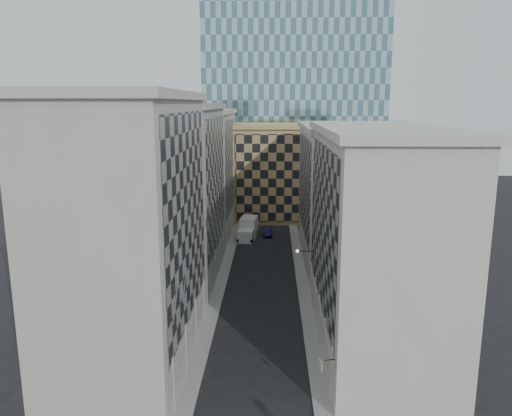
# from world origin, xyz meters

# --- Properties ---
(sidewalk_west) EXTENTS (1.50, 100.00, 0.15)m
(sidewalk_west) POSITION_xyz_m (-5.25, 30.00, 0.07)
(sidewalk_west) COLOR gray
(sidewalk_west) RESTS_ON ground
(sidewalk_east) EXTENTS (1.50, 100.00, 0.15)m
(sidewalk_east) POSITION_xyz_m (5.25, 30.00, 0.07)
(sidewalk_east) COLOR gray
(sidewalk_east) RESTS_ON ground
(bldg_left_a) EXTENTS (10.80, 22.80, 23.70)m
(bldg_left_a) POSITION_xyz_m (-10.88, 11.00, 11.82)
(bldg_left_a) COLOR #A8A197
(bldg_left_a) RESTS_ON ground
(bldg_left_b) EXTENTS (10.80, 22.80, 22.70)m
(bldg_left_b) POSITION_xyz_m (-10.88, 33.00, 11.32)
(bldg_left_b) COLOR gray
(bldg_left_b) RESTS_ON ground
(bldg_left_c) EXTENTS (10.80, 22.80, 21.70)m
(bldg_left_c) POSITION_xyz_m (-10.88, 55.00, 10.83)
(bldg_left_c) COLOR #A8A197
(bldg_left_c) RESTS_ON ground
(bldg_right_a) EXTENTS (10.80, 26.80, 20.70)m
(bldg_right_a) POSITION_xyz_m (10.88, 15.00, 10.32)
(bldg_right_a) COLOR #B5B1A6
(bldg_right_a) RESTS_ON ground
(bldg_right_b) EXTENTS (10.80, 28.80, 19.70)m
(bldg_right_b) POSITION_xyz_m (10.89, 42.00, 9.85)
(bldg_right_b) COLOR #B5B1A6
(bldg_right_b) RESTS_ON ground
(tan_block) EXTENTS (16.80, 14.80, 18.80)m
(tan_block) POSITION_xyz_m (2.00, 67.90, 9.44)
(tan_block) COLOR tan
(tan_block) RESTS_ON ground
(church_tower) EXTENTS (7.20, 7.20, 51.50)m
(church_tower) POSITION_xyz_m (0.00, 82.00, 26.95)
(church_tower) COLOR #2D2823
(church_tower) RESTS_ON ground
(flagpoles_left) EXTENTS (0.10, 6.33, 2.33)m
(flagpoles_left) POSITION_xyz_m (-5.90, 6.00, 8.00)
(flagpoles_left) COLOR gray
(flagpoles_left) RESTS_ON ground
(bracket_lamp) EXTENTS (1.98, 0.36, 0.36)m
(bracket_lamp) POSITION_xyz_m (4.38, 24.00, 6.20)
(bracket_lamp) COLOR black
(bracket_lamp) RESTS_ON ground
(box_truck) EXTENTS (3.40, 6.75, 3.56)m
(box_truck) POSITION_xyz_m (-2.79, 51.71, 1.55)
(box_truck) COLOR silver
(box_truck) RESTS_ON ground
(dark_car) EXTENTS (1.59, 4.18, 1.36)m
(dark_car) POSITION_xyz_m (0.48, 53.81, 0.68)
(dark_car) COLOR #10123B
(dark_car) RESTS_ON ground
(shop_sign) EXTENTS (1.24, 0.74, 0.83)m
(shop_sign) POSITION_xyz_m (4.96, 3.00, 3.83)
(shop_sign) COLOR black
(shop_sign) RESTS_ON ground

